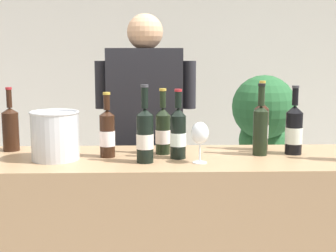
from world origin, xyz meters
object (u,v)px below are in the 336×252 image
(wine_bottle_4, at_px, (107,133))
(wine_glass, at_px, (200,134))
(wine_bottle_8, at_px, (260,128))
(wine_bottle_1, at_px, (11,128))
(person_server, at_px, (146,158))
(wine_bottle_0, at_px, (178,133))
(wine_bottle_7, at_px, (261,126))
(wine_bottle_6, at_px, (294,130))
(wine_bottle_2, at_px, (163,130))
(wine_bottle_3, at_px, (145,135))
(potted_shrub, at_px, (263,136))
(ice_bucket, at_px, (55,135))

(wine_bottle_4, xyz_separation_m, wine_glass, (0.43, -0.14, 0.02))
(wine_bottle_4, height_order, wine_bottle_8, wine_bottle_8)
(wine_bottle_1, xyz_separation_m, wine_glass, (0.93, -0.30, 0.01))
(wine_glass, relative_size, person_server, 0.11)
(person_server, bearing_deg, wine_bottle_0, -76.15)
(wine_bottle_7, bearing_deg, wine_bottle_6, -37.28)
(wine_bottle_2, bearing_deg, wine_bottle_3, -114.50)
(wine_bottle_3, bearing_deg, potted_shrub, 58.90)
(wine_bottle_0, relative_size, wine_bottle_6, 0.97)
(wine_bottle_0, relative_size, wine_bottle_1, 1.01)
(wine_bottle_1, distance_m, potted_shrub, 2.00)
(wine_bottle_0, height_order, wine_bottle_8, wine_bottle_8)
(wine_bottle_2, xyz_separation_m, person_server, (-0.09, 0.56, -0.26))
(wine_bottle_7, distance_m, wine_glass, 0.45)
(wine_bottle_8, bearing_deg, wine_bottle_0, -171.09)
(wine_glass, xyz_separation_m, person_server, (-0.26, 0.77, -0.28))
(wine_bottle_2, relative_size, wine_bottle_7, 0.91)
(wine_bottle_7, distance_m, wine_bottle_8, 0.13)
(wine_bottle_8, distance_m, ice_bucket, 0.98)
(wine_bottle_0, xyz_separation_m, wine_glass, (0.09, -0.10, 0.01))
(wine_bottle_6, xyz_separation_m, ice_bucket, (-1.14, -0.09, -0.01))
(wine_glass, bearing_deg, person_server, 108.52)
(person_server, height_order, potted_shrub, person_server)
(wine_bottle_0, relative_size, wine_bottle_2, 1.01)
(wine_bottle_0, height_order, wine_bottle_4, wine_bottle_0)
(wine_bottle_1, height_order, wine_bottle_4, wine_bottle_1)
(wine_bottle_3, bearing_deg, ice_bucket, 170.21)
(wine_bottle_1, distance_m, wine_bottle_6, 1.42)
(wine_bottle_0, distance_m, wine_bottle_4, 0.34)
(wine_bottle_3, relative_size, potted_shrub, 0.27)
(wine_bottle_8, relative_size, wine_glass, 1.87)
(wine_bottle_1, distance_m, wine_bottle_2, 0.78)
(wine_glass, bearing_deg, wine_bottle_3, 175.73)
(wine_bottle_4, relative_size, ice_bucket, 1.36)
(wine_bottle_0, xyz_separation_m, wine_bottle_1, (-0.84, 0.20, -0.00))
(wine_bottle_0, bearing_deg, wine_bottle_4, 173.25)
(ice_bucket, bearing_deg, wine_bottle_3, -9.79)
(wine_bottle_0, height_order, ice_bucket, wine_bottle_0)
(wine_bottle_2, height_order, wine_bottle_8, wine_bottle_8)
(wine_bottle_1, height_order, person_server, person_server)
(wine_bottle_7, bearing_deg, wine_bottle_2, -170.57)
(wine_bottle_1, bearing_deg, wine_bottle_2, -7.48)
(wine_glass, xyz_separation_m, potted_shrub, (0.65, 1.50, -0.27))
(wine_bottle_3, distance_m, wine_glass, 0.25)
(wine_bottle_8, bearing_deg, wine_glass, -152.24)
(wine_bottle_7, bearing_deg, potted_shrub, 75.87)
(ice_bucket, bearing_deg, wine_bottle_4, 11.85)
(potted_shrub, bearing_deg, wine_glass, -113.36)
(wine_bottle_2, height_order, wine_bottle_3, wine_bottle_3)
(person_server, bearing_deg, ice_bucket, -121.02)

